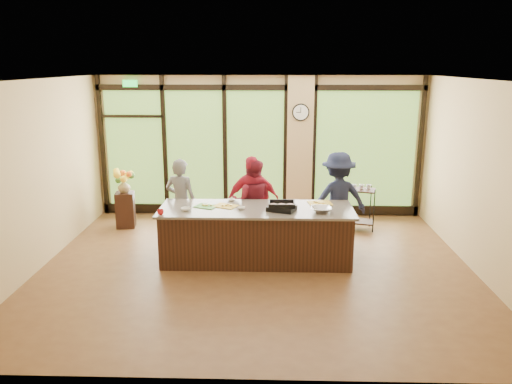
# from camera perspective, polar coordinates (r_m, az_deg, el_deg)

# --- Properties ---
(floor) EXTENTS (7.00, 7.00, 0.00)m
(floor) POSITION_cam_1_polar(r_m,az_deg,el_deg) (8.26, -0.03, -8.57)
(floor) COLOR brown
(floor) RESTS_ON ground
(ceiling) EXTENTS (7.00, 7.00, 0.00)m
(ceiling) POSITION_cam_1_polar(r_m,az_deg,el_deg) (7.60, -0.03, 12.71)
(ceiling) COLOR white
(ceiling) RESTS_ON back_wall
(back_wall) EXTENTS (7.00, 0.00, 7.00)m
(back_wall) POSITION_cam_1_polar(r_m,az_deg,el_deg) (10.74, 0.45, 5.19)
(back_wall) COLOR tan
(back_wall) RESTS_ON floor
(left_wall) EXTENTS (0.00, 6.00, 6.00)m
(left_wall) POSITION_cam_1_polar(r_m,az_deg,el_deg) (8.64, -23.93, 1.64)
(left_wall) COLOR tan
(left_wall) RESTS_ON floor
(right_wall) EXTENTS (0.00, 6.00, 6.00)m
(right_wall) POSITION_cam_1_polar(r_m,az_deg,el_deg) (8.45, 24.43, 1.32)
(right_wall) COLOR tan
(right_wall) RESTS_ON floor
(window_wall) EXTENTS (6.90, 0.12, 3.00)m
(window_wall) POSITION_cam_1_polar(r_m,az_deg,el_deg) (10.71, 1.32, 4.59)
(window_wall) COLOR tan
(window_wall) RESTS_ON floor
(island_base) EXTENTS (3.10, 1.00, 0.88)m
(island_base) POSITION_cam_1_polar(r_m,az_deg,el_deg) (8.38, 0.03, -5.00)
(island_base) COLOR black
(island_base) RESTS_ON floor
(countertop) EXTENTS (3.20, 1.10, 0.04)m
(countertop) POSITION_cam_1_polar(r_m,az_deg,el_deg) (8.24, 0.03, -1.98)
(countertop) COLOR slate
(countertop) RESTS_ON island_base
(wall_clock) EXTENTS (0.36, 0.04, 0.36)m
(wall_clock) POSITION_cam_1_polar(r_m,az_deg,el_deg) (10.53, 5.13, 9.06)
(wall_clock) COLOR black
(wall_clock) RESTS_ON window_wall
(cook_left) EXTENTS (0.66, 0.52, 1.60)m
(cook_left) POSITION_cam_1_polar(r_m,az_deg,el_deg) (9.16, -8.56, -1.11)
(cook_left) COLOR slate
(cook_left) RESTS_ON floor
(cook_midleft) EXTENTS (0.80, 0.63, 1.59)m
(cook_midleft) POSITION_cam_1_polar(r_m,az_deg,el_deg) (9.03, -0.41, -1.21)
(cook_midleft) COLOR maroon
(cook_midleft) RESTS_ON floor
(cook_midright) EXTENTS (1.02, 0.57, 1.65)m
(cook_midright) POSITION_cam_1_polar(r_m,az_deg,el_deg) (8.99, -0.38, -1.06)
(cook_midright) COLOR #B61C32
(cook_midright) RESTS_ON floor
(cook_right) EXTENTS (1.22, 0.87, 1.71)m
(cook_right) POSITION_cam_1_polar(r_m,az_deg,el_deg) (9.14, 9.31, -0.79)
(cook_right) COLOR #191E37
(cook_right) RESTS_ON floor
(roasting_pan) EXTENTS (0.52, 0.46, 0.08)m
(roasting_pan) POSITION_cam_1_polar(r_m,az_deg,el_deg) (8.10, 2.96, -1.86)
(roasting_pan) COLOR black
(roasting_pan) RESTS_ON countertop
(mixing_bowl) EXTENTS (0.34, 0.34, 0.08)m
(mixing_bowl) POSITION_cam_1_polar(r_m,az_deg,el_deg) (8.07, 7.47, -2.01)
(mixing_bowl) COLOR silver
(mixing_bowl) RESTS_ON countertop
(cutting_board_left) EXTENTS (0.43, 0.39, 0.01)m
(cutting_board_left) POSITION_cam_1_polar(r_m,az_deg,el_deg) (8.36, -5.74, -1.63)
(cutting_board_left) COLOR #449436
(cutting_board_left) RESTS_ON countertop
(cutting_board_center) EXTENTS (0.45, 0.40, 0.01)m
(cutting_board_center) POSITION_cam_1_polar(r_m,az_deg,el_deg) (8.35, -3.50, -1.60)
(cutting_board_center) COLOR gold
(cutting_board_center) RESTS_ON countertop
(cutting_board_right) EXTENTS (0.43, 0.35, 0.01)m
(cutting_board_right) POSITION_cam_1_polar(r_m,az_deg,el_deg) (8.57, 7.31, -1.26)
(cutting_board_right) COLOR gold
(cutting_board_right) RESTS_ON countertop
(prep_bowl_near) EXTENTS (0.17, 0.17, 0.05)m
(prep_bowl_near) POSITION_cam_1_polar(r_m,az_deg,el_deg) (8.17, -8.03, -1.95)
(prep_bowl_near) COLOR white
(prep_bowl_near) RESTS_ON countertop
(prep_bowl_mid) EXTENTS (0.13, 0.13, 0.04)m
(prep_bowl_mid) POSITION_cam_1_polar(r_m,az_deg,el_deg) (8.16, -1.68, -1.86)
(prep_bowl_mid) COLOR white
(prep_bowl_mid) RESTS_ON countertop
(prep_bowl_far) EXTENTS (0.18, 0.18, 0.03)m
(prep_bowl_far) POSITION_cam_1_polar(r_m,az_deg,el_deg) (8.67, -2.86, -0.91)
(prep_bowl_far) COLOR white
(prep_bowl_far) RESTS_ON countertop
(red_ramekin) EXTENTS (0.11, 0.11, 0.08)m
(red_ramekin) POSITION_cam_1_polar(r_m,az_deg,el_deg) (8.01, -10.85, -2.27)
(red_ramekin) COLOR red
(red_ramekin) RESTS_ON countertop
(flower_stand) EXTENTS (0.41, 0.41, 0.72)m
(flower_stand) POSITION_cam_1_polar(r_m,az_deg,el_deg) (10.45, -14.69, -1.96)
(flower_stand) COLOR black
(flower_stand) RESTS_ON floor
(flower_vase) EXTENTS (0.29, 0.29, 0.26)m
(flower_vase) POSITION_cam_1_polar(r_m,az_deg,el_deg) (10.33, -14.87, 0.65)
(flower_vase) COLOR olive
(flower_vase) RESTS_ON flower_stand
(bar_cart) EXTENTS (0.76, 0.56, 0.93)m
(bar_cart) POSITION_cam_1_polar(r_m,az_deg,el_deg) (10.10, 11.44, -1.19)
(bar_cart) COLOR black
(bar_cart) RESTS_ON floor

